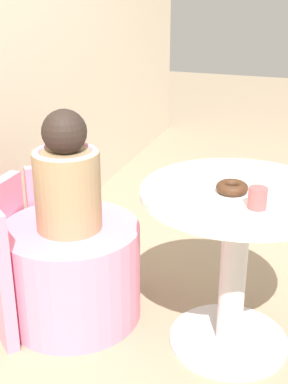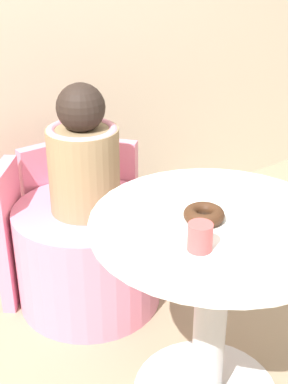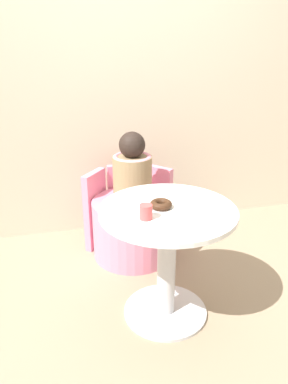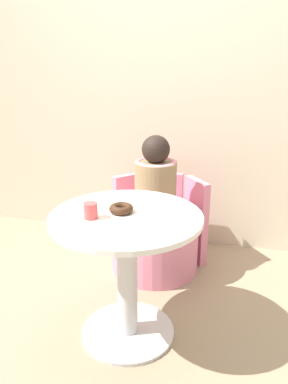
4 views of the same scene
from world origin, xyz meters
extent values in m
cylinder|color=silver|center=(0.05, -0.04, 0.32)|extent=(0.10, 0.10, 0.61)
cylinder|color=white|center=(0.05, -0.04, 0.64)|extent=(0.70, 0.70, 0.02)
cylinder|color=pink|center=(0.02, 0.62, 0.21)|extent=(0.56, 0.56, 0.41)
cube|color=pink|center=(0.02, 0.93, 0.29)|extent=(0.24, 0.05, 0.58)
cube|color=pink|center=(0.25, 0.82, 0.29)|extent=(0.19, 0.22, 0.58)
cube|color=pink|center=(-0.22, 0.82, 0.29)|extent=(0.19, 0.22, 0.58)
cylinder|color=#937A56|center=(0.02, 0.62, 0.57)|extent=(0.26, 0.26, 0.32)
torus|color=pink|center=(0.02, 0.62, 0.72)|extent=(0.26, 0.26, 0.04)
sphere|color=black|center=(0.02, 0.62, 0.81)|extent=(0.17, 0.17, 0.17)
torus|color=#3D2314|center=(0.02, -0.02, 0.67)|extent=(0.11, 0.11, 0.04)
cylinder|color=#DB4C4C|center=(-0.09, -0.12, 0.69)|extent=(0.06, 0.06, 0.07)
camera|label=1|loc=(-1.71, -0.29, 1.36)|focal=50.00mm
camera|label=2|loc=(-0.87, -0.93, 1.36)|focal=50.00mm
camera|label=3|loc=(-0.51, -1.65, 1.45)|focal=35.00mm
camera|label=4|loc=(0.55, -1.52, 1.30)|focal=35.00mm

